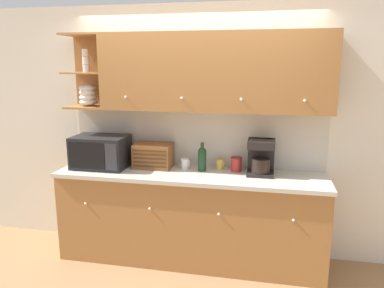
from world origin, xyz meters
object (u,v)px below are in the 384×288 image
at_px(microwave, 101,152).
at_px(mug_blue_second, 185,164).
at_px(wine_bottle, 202,158).
at_px(storage_canister, 236,164).
at_px(bread_box, 153,156).
at_px(coffee_maker, 261,157).
at_px(mug, 220,164).

height_order(microwave, mug_blue_second, microwave).
distance_m(wine_bottle, storage_canister, 0.35).
bearing_deg(bread_box, storage_canister, 2.11).
relative_size(bread_box, coffee_maker, 1.10).
height_order(microwave, wine_bottle, microwave).
distance_m(microwave, bread_box, 0.55).
bearing_deg(microwave, wine_bottle, 4.42).
height_order(bread_box, mug, bread_box).
height_order(bread_box, wine_bottle, wine_bottle).
distance_m(bread_box, coffee_maker, 1.11).
bearing_deg(mug, coffee_maker, -13.32).
xyz_separation_m(microwave, wine_bottle, (1.06, 0.08, -0.03)).
height_order(microwave, mug, microwave).
bearing_deg(coffee_maker, bread_box, 178.71).
bearing_deg(bread_box, mug_blue_second, 1.42).
distance_m(mug, coffee_maker, 0.44).
xyz_separation_m(microwave, mug, (1.23, 0.18, -0.11)).
bearing_deg(bread_box, coffee_maker, -1.29).
bearing_deg(coffee_maker, mug, 166.68).
distance_m(mug_blue_second, mug, 0.36).
distance_m(wine_bottle, mug, 0.21).
relative_size(bread_box, storage_canister, 2.68).
xyz_separation_m(mug, coffee_maker, (0.41, -0.10, 0.12)).
bearing_deg(mug, bread_box, -174.02).
bearing_deg(wine_bottle, storage_canister, 9.67).
bearing_deg(wine_bottle, bread_box, 177.11).
xyz_separation_m(bread_box, wine_bottle, (0.52, -0.03, 0.01)).
xyz_separation_m(bread_box, mug, (0.69, 0.07, -0.07)).
height_order(mug_blue_second, coffee_maker, coffee_maker).
relative_size(wine_bottle, coffee_maker, 0.85).
bearing_deg(mug_blue_second, mug, 10.33).
xyz_separation_m(bread_box, storage_canister, (0.86, 0.03, -0.05)).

